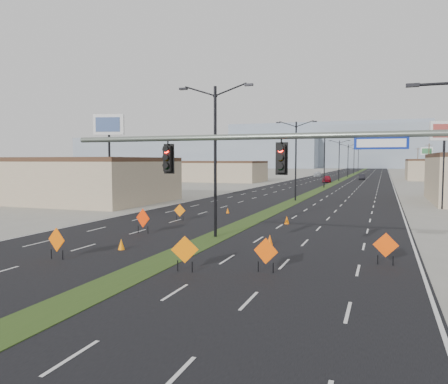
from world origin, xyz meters
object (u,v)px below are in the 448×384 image
(construction_sign_3, at_px, (185,251))
(cone_0, at_px, (121,244))
(streetlight_3, at_px, (339,159))
(pole_sign_west, at_px, (109,131))
(streetlight_0, at_px, (215,156))
(car_mid, at_px, (362,177))
(cone_2, at_px, (287,220))
(streetlight_4, at_px, (348,159))
(pole_sign_east_far, at_px, (427,154))
(cone_3, at_px, (228,211))
(streetlight_6, at_px, (358,160))
(streetlight_1, at_px, (296,158))
(construction_sign_1, at_px, (143,219))
(pole_sign_east_near, at_px, (444,138))
(construction_sign_4, at_px, (266,252))
(cone_1, at_px, (270,240))
(construction_sign_5, at_px, (386,246))
(streetlight_2, at_px, (324,159))
(streetlight_5, at_px, (354,160))
(signal_mast, at_px, (329,170))
(car_left, at_px, (327,179))
(car_far, at_px, (317,174))
(construction_sign_0, at_px, (57,241))
(construction_sign_2, at_px, (180,211))

(construction_sign_3, xyz_separation_m, cone_0, (-5.57, 3.25, -0.67))
(streetlight_3, relative_size, pole_sign_west, 1.00)
(streetlight_0, bearing_deg, car_mid, 86.92)
(streetlight_0, relative_size, cone_2, 14.73)
(construction_sign_3, height_order, cone_2, construction_sign_3)
(streetlight_4, bearing_deg, pole_sign_east_far, -51.11)
(cone_3, bearing_deg, pole_sign_west, 179.74)
(cone_3, bearing_deg, streetlight_6, 88.65)
(streetlight_1, relative_size, construction_sign_1, 5.65)
(streetlight_6, xyz_separation_m, pole_sign_east_near, (16.37, -143.93, 2.10))
(streetlight_4, height_order, construction_sign_4, streetlight_4)
(streetlight_0, bearing_deg, cone_1, -19.17)
(construction_sign_5, bearing_deg, pole_sign_west, 145.08)
(streetlight_0, bearing_deg, construction_sign_5, -22.49)
(car_mid, height_order, cone_1, car_mid)
(streetlight_2, relative_size, cone_1, 15.47)
(streetlight_5, relative_size, construction_sign_4, 6.22)
(signal_mast, xyz_separation_m, pole_sign_west, (-25.73, 22.76, 3.44))
(streetlight_3, relative_size, pole_sign_east_near, 1.09)
(car_mid, xyz_separation_m, cone_0, (-8.60, -99.29, -0.40))
(streetlight_4, xyz_separation_m, construction_sign_3, (2.00, -121.00, -4.43))
(streetlight_6, bearing_deg, cone_0, -91.18)
(construction_sign_3, bearing_deg, streetlight_2, 69.95)
(streetlight_4, xyz_separation_m, cone_3, (-3.66, -99.31, -5.15))
(streetlight_6, distance_m, construction_sign_4, 175.96)
(construction_sign_1, relative_size, cone_3, 3.27)
(pole_sign_west, bearing_deg, streetlight_6, 67.11)
(car_left, bearing_deg, streetlight_5, 82.99)
(car_far, xyz_separation_m, construction_sign_3, (11.18, -120.92, 0.21))
(streetlight_0, distance_m, construction_sign_3, 10.23)
(construction_sign_0, relative_size, construction_sign_2, 1.18)
(streetlight_1, height_order, streetlight_2, same)
(construction_sign_1, bearing_deg, streetlight_0, 22.68)
(streetlight_0, height_order, car_mid, streetlight_0)
(construction_sign_1, bearing_deg, car_far, 109.51)
(construction_sign_5, distance_m, cone_3, 22.35)
(construction_sign_5, relative_size, cone_2, 2.38)
(car_far, bearing_deg, cone_3, -91.50)
(construction_sign_5, bearing_deg, streetlight_0, 154.25)
(cone_1, bearing_deg, cone_0, -150.68)
(streetlight_2, height_order, cone_3, streetlight_2)
(car_mid, height_order, construction_sign_1, construction_sign_1)
(car_far, height_order, pole_sign_east_near, pole_sign_east_near)
(signal_mast, relative_size, streetlight_0, 1.63)
(signal_mast, bearing_deg, streetlight_6, 92.75)
(car_left, bearing_deg, pole_sign_west, -108.55)
(streetlight_0, height_order, pole_sign_east_far, streetlight_0)
(car_left, xyz_separation_m, construction_sign_3, (4.00, -85.69, 0.18))
(construction_sign_0, bearing_deg, streetlight_5, 99.54)
(streetlight_3, height_order, streetlight_6, same)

